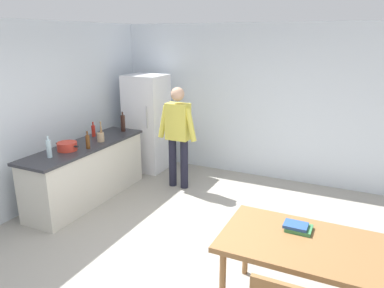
% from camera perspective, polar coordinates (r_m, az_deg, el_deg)
% --- Properties ---
extents(ground_plane, '(14.00, 14.00, 0.00)m').
position_cam_1_polar(ground_plane, '(4.46, -2.27, -17.25)').
color(ground_plane, '#9E998E').
extents(wall_back, '(6.40, 0.12, 2.70)m').
position_cam_1_polar(wall_back, '(6.60, 9.86, 6.51)').
color(wall_back, silver).
rests_on(wall_back, ground_plane).
extents(wall_left, '(0.12, 5.60, 2.70)m').
position_cam_1_polar(wall_left, '(5.67, -25.42, 3.48)').
color(wall_left, silver).
rests_on(wall_left, ground_plane).
extents(kitchen_counter, '(0.64, 2.20, 0.90)m').
position_cam_1_polar(kitchen_counter, '(5.89, -16.11, -4.24)').
color(kitchen_counter, beige).
rests_on(kitchen_counter, ground_plane).
extents(refrigerator, '(0.70, 0.67, 1.80)m').
position_cam_1_polar(refrigerator, '(6.92, -7.07, 3.28)').
color(refrigerator, white).
rests_on(refrigerator, ground_plane).
extents(person, '(0.70, 0.22, 1.70)m').
position_cam_1_polar(person, '(5.97, -2.22, 2.02)').
color(person, '#1E1E2D').
rests_on(person, ground_plane).
extents(dining_table, '(1.40, 0.90, 0.75)m').
position_cam_1_polar(dining_table, '(3.49, 16.68, -15.42)').
color(dining_table, olive).
rests_on(dining_table, ground_plane).
extents(cooking_pot, '(0.40, 0.28, 0.12)m').
position_cam_1_polar(cooking_pot, '(5.51, -19.00, -0.35)').
color(cooking_pot, red).
rests_on(cooking_pot, kitchen_counter).
extents(utensil_jar, '(0.11, 0.11, 0.32)m').
position_cam_1_polar(utensil_jar, '(5.82, -14.14, 1.13)').
color(utensil_jar, tan).
rests_on(utensil_jar, kitchen_counter).
extents(bottle_sauce_red, '(0.06, 0.06, 0.24)m').
position_cam_1_polar(bottle_sauce_red, '(6.15, -15.21, 2.04)').
color(bottle_sauce_red, '#B22319').
rests_on(bottle_sauce_red, kitchen_counter).
extents(bottle_wine_dark, '(0.08, 0.08, 0.34)m').
position_cam_1_polar(bottle_wine_dark, '(6.35, -10.79, 3.25)').
color(bottle_wine_dark, black).
rests_on(bottle_wine_dark, kitchen_counter).
extents(bottle_water_clear, '(0.07, 0.07, 0.30)m').
position_cam_1_polar(bottle_water_clear, '(5.26, -21.53, -0.67)').
color(bottle_water_clear, silver).
rests_on(bottle_water_clear, kitchen_counter).
extents(bottle_beer_brown, '(0.06, 0.06, 0.26)m').
position_cam_1_polar(bottle_beer_brown, '(5.50, -16.03, 0.38)').
color(bottle_beer_brown, '#5B3314').
rests_on(bottle_beer_brown, kitchen_counter).
extents(book_stack, '(0.25, 0.20, 0.06)m').
position_cam_1_polar(book_stack, '(3.59, 16.24, -12.42)').
color(book_stack, '#387A47').
rests_on(book_stack, dining_table).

